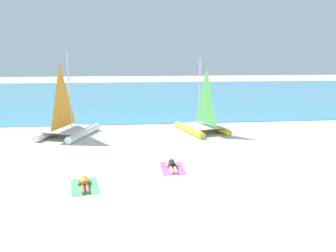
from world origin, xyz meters
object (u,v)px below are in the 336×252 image
object	(u,v)px
towel_left	(85,186)
towel_right	(173,168)
sailboat_white	(67,124)
sunbather_right	(172,165)
sailboat_yellow	(202,121)
sunbather_left	(84,183)

from	to	relation	value
towel_left	towel_right	size ratio (longest dim) A/B	1.00
sailboat_white	sunbather_right	bearing A→B (deg)	-29.86
sailboat_white	towel_right	world-z (taller)	sailboat_white
sailboat_yellow	towel_right	bearing A→B (deg)	-130.08
towel_left	sunbather_left	bearing A→B (deg)	101.31
sailboat_yellow	towel_left	world-z (taller)	sailboat_yellow
sailboat_white	towel_left	bearing A→B (deg)	-56.80
sailboat_white	sunbather_left	distance (m)	9.21
sailboat_yellow	sunbather_left	bearing A→B (deg)	-145.14
sailboat_white	sunbather_right	xyz separation A→B (m)	(6.32, -7.05, -0.70)
towel_right	sunbather_right	world-z (taller)	sunbather_right
towel_right	sunbather_right	bearing A→B (deg)	89.79
sailboat_white	towel_left	xyz separation A→B (m)	(2.39, -8.94, -0.82)
sunbather_right	sunbather_left	bearing A→B (deg)	-154.97
towel_right	sunbather_right	xyz separation A→B (m)	(0.00, 0.07, 0.13)
sailboat_yellow	sailboat_white	size ratio (longest dim) A/B	0.93
sunbather_right	sailboat_yellow	bearing A→B (deg)	67.73
towel_left	towel_right	world-z (taller)	same
sailboat_yellow	sailboat_white	distance (m)	9.35
sunbather_left	sunbather_right	size ratio (longest dim) A/B	1.00
sunbather_right	towel_right	bearing A→B (deg)	-90.00
towel_right	sailboat_yellow	bearing A→B (deg)	67.71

